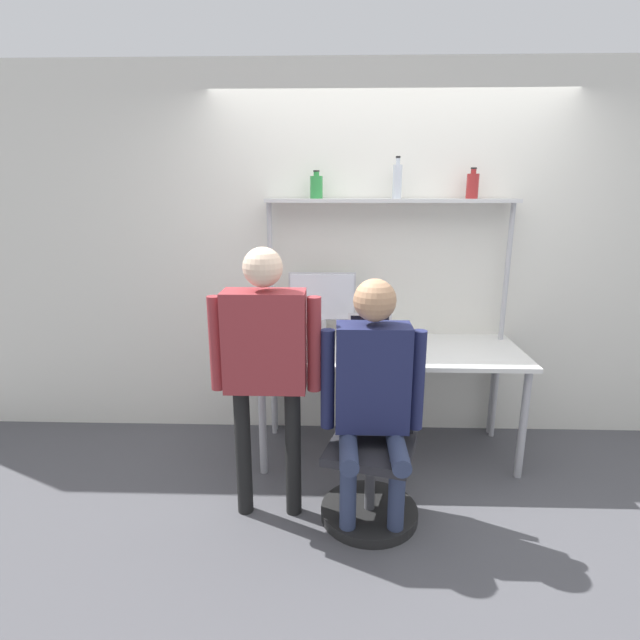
% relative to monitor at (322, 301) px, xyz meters
% --- Properties ---
extents(ground_plane, '(12.00, 12.00, 0.00)m').
position_rel_monitor_xyz_m(ground_plane, '(0.47, -0.62, -1.06)').
color(ground_plane, '#4C4C51').
extents(wall_back, '(8.00, 0.06, 2.70)m').
position_rel_monitor_xyz_m(wall_back, '(0.47, 0.17, 0.29)').
color(wall_back, silver).
rests_on(wall_back, ground_plane).
extents(desk, '(1.81, 0.74, 0.78)m').
position_rel_monitor_xyz_m(desk, '(0.47, -0.23, -0.36)').
color(desk, silver).
rests_on(desk, ground_plane).
extents(shelf_unit, '(1.71, 0.22, 1.78)m').
position_rel_monitor_xyz_m(shelf_unit, '(0.47, 0.02, 0.42)').
color(shelf_unit, silver).
rests_on(shelf_unit, ground_plane).
extents(monitor, '(0.48, 0.18, 0.49)m').
position_rel_monitor_xyz_m(monitor, '(0.00, 0.00, 0.00)').
color(monitor, '#B7B7BC').
rests_on(monitor, desk).
extents(laptop, '(0.29, 0.26, 0.26)m').
position_rel_monitor_xyz_m(laptop, '(0.33, -0.32, -0.21)').
color(laptop, '#BCBCC1').
rests_on(laptop, desk).
extents(cell_phone, '(0.07, 0.15, 0.01)m').
position_rel_monitor_xyz_m(cell_phone, '(0.60, -0.37, -0.27)').
color(cell_phone, silver).
rests_on(cell_phone, desk).
extents(office_chair, '(0.57, 0.57, 0.92)m').
position_rel_monitor_xyz_m(office_chair, '(0.31, -0.95, -0.78)').
color(office_chair, black).
rests_on(office_chair, ground_plane).
extents(person_seated, '(0.57, 0.47, 1.40)m').
position_rel_monitor_xyz_m(person_seated, '(0.30, -1.00, -0.23)').
color(person_seated, '#2D3856').
rests_on(person_seated, ground_plane).
extents(person_standing, '(0.61, 0.21, 1.56)m').
position_rel_monitor_xyz_m(person_standing, '(-0.28, -0.96, -0.07)').
color(person_standing, black).
rests_on(person_standing, ground_plane).
extents(bottle_clear, '(0.06, 0.06, 0.28)m').
position_rel_monitor_xyz_m(bottle_clear, '(0.51, 0.02, 0.84)').
color(bottle_clear, silver).
rests_on(bottle_clear, shelf_unit).
extents(bottle_green, '(0.09, 0.09, 0.19)m').
position_rel_monitor_xyz_m(bottle_green, '(-0.04, 0.02, 0.80)').
color(bottle_green, '#2D8C3F').
rests_on(bottle_green, shelf_unit).
extents(bottle_red, '(0.08, 0.08, 0.20)m').
position_rel_monitor_xyz_m(bottle_red, '(1.02, 0.02, 0.81)').
color(bottle_red, maroon).
rests_on(bottle_red, shelf_unit).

